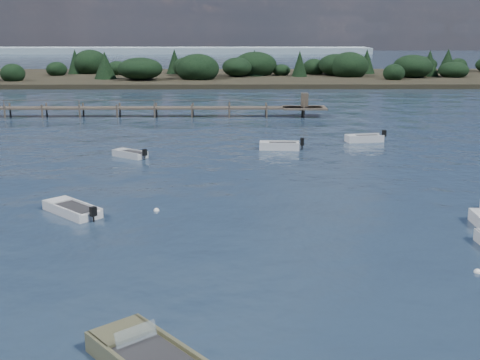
{
  "coord_description": "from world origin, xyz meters",
  "views": [
    {
      "loc": [
        -3.87,
        -21.21,
        9.9
      ],
      "look_at": [
        -3.65,
        14.0,
        1.0
      ],
      "focal_mm": 45.0,
      "sensor_mm": 36.0,
      "label": 1
    }
  ],
  "objects_px": {
    "tender_far_white": "(279,147)",
    "dinghy_mid_grey": "(72,211)",
    "tender_far_grey_b": "(364,140)",
    "jetty": "(81,108)",
    "tender_far_grey": "(130,155)"
  },
  "relations": [
    {
      "from": "tender_far_grey",
      "to": "dinghy_mid_grey",
      "type": "bearing_deg",
      "value": -92.38
    },
    {
      "from": "tender_far_grey_b",
      "to": "jetty",
      "type": "distance_m",
      "value": 33.47
    },
    {
      "from": "tender_far_white",
      "to": "dinghy_mid_grey",
      "type": "xyz_separation_m",
      "value": [
        -12.69,
        -18.06,
        -0.04
      ]
    },
    {
      "from": "tender_far_grey_b",
      "to": "tender_far_white",
      "type": "distance_m",
      "value": 8.62
    },
    {
      "from": "tender_far_grey_b",
      "to": "tender_far_grey",
      "type": "relative_size",
      "value": 1.24
    },
    {
      "from": "jetty",
      "to": "tender_far_grey",
      "type": "bearing_deg",
      "value": -67.24
    },
    {
      "from": "tender_far_grey",
      "to": "tender_far_white",
      "type": "xyz_separation_m",
      "value": [
        12.07,
        3.06,
        0.04
      ]
    },
    {
      "from": "tender_far_white",
      "to": "jetty",
      "type": "xyz_separation_m",
      "value": [
        -21.52,
        19.47,
        0.8
      ]
    },
    {
      "from": "dinghy_mid_grey",
      "to": "jetty",
      "type": "xyz_separation_m",
      "value": [
        -8.82,
        37.52,
        0.84
      ]
    },
    {
      "from": "jetty",
      "to": "dinghy_mid_grey",
      "type": "bearing_deg",
      "value": -76.76
    },
    {
      "from": "tender_far_white",
      "to": "jetty",
      "type": "distance_m",
      "value": 29.03
    },
    {
      "from": "tender_far_white",
      "to": "tender_far_grey",
      "type": "bearing_deg",
      "value": -165.77
    },
    {
      "from": "tender_far_white",
      "to": "tender_far_grey_b",
      "type": "bearing_deg",
      "value": 23.87
    },
    {
      "from": "tender_far_grey",
      "to": "jetty",
      "type": "distance_m",
      "value": 24.44
    },
    {
      "from": "tender_far_grey_b",
      "to": "dinghy_mid_grey",
      "type": "relative_size",
      "value": 0.99
    }
  ]
}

